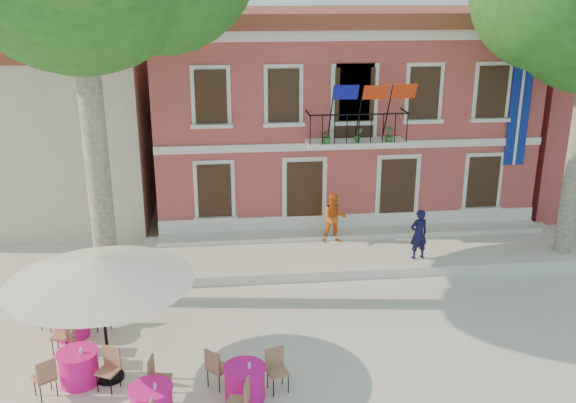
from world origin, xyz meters
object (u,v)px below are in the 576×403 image
Objects in this scene: cafe_table_0 at (151,403)px; cafe_table_3 at (71,321)px; pedestrian_navy at (419,234)px; pedestrian_orange at (334,218)px; patio_umbrella at (99,270)px; cafe_table_2 at (79,366)px; cafe_table_1 at (245,381)px.

cafe_table_0 is 4.22m from cafe_table_3.
pedestrian_navy is 0.81× the size of cafe_table_0.
cafe_table_0 is at bearing -122.21° from pedestrian_orange.
patio_umbrella is 9.26m from pedestrian_orange.
pedestrian_orange is at bearing 44.62° from cafe_table_2.
pedestrian_navy reaches higher than cafe_table_2.
cafe_table_2 is 1.00× the size of cafe_table_3.
patio_umbrella is 2.13× the size of cafe_table_3.
patio_umbrella is 2.13× the size of cafe_table_2.
pedestrian_navy is at bearing 47.65° from cafe_table_1.
pedestrian_orange is (6.24, 6.67, -1.53)m from patio_umbrella.
patio_umbrella is 3.20m from cafe_table_3.
pedestrian_orange is 9.67m from cafe_table_2.
pedestrian_orange is at bearing 32.31° from cafe_table_3.
pedestrian_navy is at bearing 29.39° from cafe_table_2.
patio_umbrella reaches higher than pedestrian_orange.
pedestrian_navy is 0.96× the size of pedestrian_orange.
pedestrian_orange is 8.84m from cafe_table_3.
cafe_table_2 is (-0.63, -0.10, -2.23)m from patio_umbrella.
pedestrian_orange reaches higher than cafe_table_3.
pedestrian_orange is 0.84× the size of cafe_table_0.
pedestrian_orange is 9.76m from cafe_table_0.
cafe_table_2 is at bearing 164.89° from cafe_table_1.
cafe_table_0 is 2.26m from cafe_table_2.
cafe_table_0 is 1.96m from cafe_table_1.
pedestrian_navy is 10.30m from cafe_table_3.
patio_umbrella is 2.31m from cafe_table_2.
cafe_table_3 is (-2.29, 3.55, 0.01)m from cafe_table_0.
patio_umbrella is 2.95m from cafe_table_0.
cafe_table_0 is 1.08× the size of cafe_table_1.
cafe_table_1 is (1.89, 0.52, 0.01)m from cafe_table_0.
cafe_table_1 and cafe_table_2 have the same top height.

